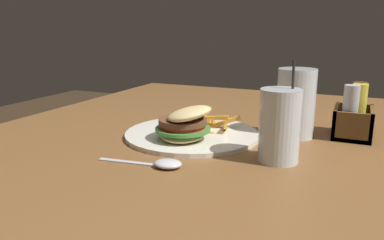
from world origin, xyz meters
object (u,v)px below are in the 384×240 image
at_px(juice_glass, 279,128).
at_px(condiment_caddy, 354,116).
at_px(meal_plate_near, 190,129).
at_px(beer_glass, 295,106).
at_px(spoon, 164,164).

bearing_deg(juice_glass, condiment_caddy, 151.70).
distance_m(juice_glass, condiment_caddy, 0.27).
distance_m(meal_plate_near, juice_glass, 0.23).
relative_size(meal_plate_near, beer_glass, 1.97).
bearing_deg(meal_plate_near, spoon, 9.23).
distance_m(beer_glass, condiment_caddy, 0.14).
distance_m(spoon, condiment_caddy, 0.47).
distance_m(beer_glass, spoon, 0.36).
bearing_deg(spoon, beer_glass, 51.38).
height_order(meal_plate_near, juice_glass, juice_glass).
xyz_separation_m(beer_glass, spoon, (0.30, -0.19, -0.07)).
relative_size(meal_plate_near, spoon, 1.86).
height_order(spoon, condiment_caddy, condiment_caddy).
relative_size(juice_glass, spoon, 1.14).
bearing_deg(beer_glass, condiment_caddy, 112.81).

